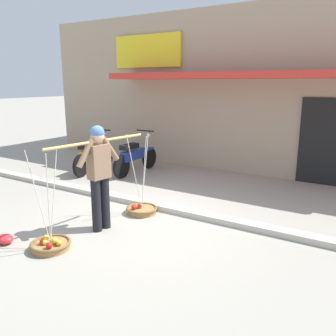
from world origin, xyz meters
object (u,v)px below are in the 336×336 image
Objects in this scene: fruit_vendor at (99,171)px; plastic_litter_bag at (5,239)px; fruit_basket_left_side at (51,244)px; fruit_basket_right_side at (141,209)px; motorcycle_second_in_row at (135,156)px; motorcycle_nearest_shop at (93,155)px.

plastic_litter_bag is at bearing -126.99° from fruit_vendor.
fruit_basket_left_side and fruit_basket_right_side have the same top height.
fruit_basket_left_side is 4.46m from motorcycle_second_in_row.
fruit_basket_left_side is 1.87m from fruit_basket_right_side.
plastic_litter_bag is (-0.87, -1.15, -0.91)m from fruit_vendor.
plastic_litter_bag is (-1.00, -2.08, -0.01)m from fruit_basket_right_side.
fruit_basket_right_side is at bearing -51.24° from motorcycle_second_in_row.
fruit_basket_right_side is 2.31m from plastic_litter_bag.
fruit_vendor is at bearing -45.08° from motorcycle_nearest_shop.
motorcycle_second_in_row is at bearing 23.93° from motorcycle_nearest_shop.
fruit_vendor is 1.28× the size of fruit_basket_left_side.
fruit_vendor is at bearing 53.01° from plastic_litter_bag.
fruit_basket_right_side is at bearing 81.75° from fruit_vendor.
motorcycle_nearest_shop reaches higher than plastic_litter_bag.
fruit_vendor is 1.30m from fruit_basket_left_side.
fruit_basket_left_side is at bearing -98.19° from fruit_vendor.
fruit_basket_right_side is at bearing -32.49° from motorcycle_nearest_shop.
fruit_basket_left_side is (-0.13, -0.93, -0.90)m from fruit_vendor.
fruit_vendor reaches higher than plastic_litter_bag.
fruit_basket_left_side is at bearing 16.94° from plastic_litter_bag.
fruit_basket_right_side is at bearing 64.22° from plastic_litter_bag.
motorcycle_second_in_row reaches higher than plastic_litter_bag.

